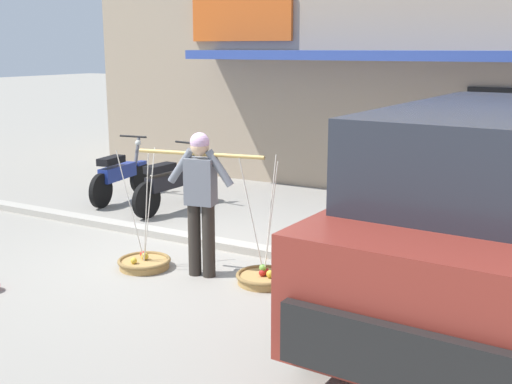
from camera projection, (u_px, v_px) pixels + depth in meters
ground_plane at (191, 262)px, 8.00m from camera, size 90.00×90.00×0.00m
sidewalk_curb at (221, 244)px, 8.58m from camera, size 20.00×0.24×0.10m
fruit_vendor at (201, 195)px, 7.32m from camera, size 1.53×0.31×1.70m
fruit_basket_left_side at (144, 262)px, 7.77m from camera, size 0.65×0.65×1.45m
fruit_basket_right_side at (264, 277)px, 7.27m from camera, size 0.65×0.65×1.45m
motorcycle_nearest_shop at (120, 175)px, 11.16m from camera, size 0.54×1.81×1.09m
motorcycle_second_in_row at (171, 184)px, 10.44m from camera, size 0.54×1.82×1.09m
parked_truck at (489, 210)px, 6.00m from camera, size 2.35×4.90×2.10m
storefront_building at (424, 74)px, 13.26m from camera, size 13.00×6.00×4.20m
wooden_crate at (360, 224)px, 9.13m from camera, size 0.44×0.36×0.32m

